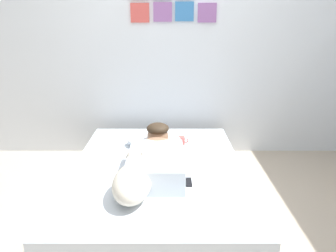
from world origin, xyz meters
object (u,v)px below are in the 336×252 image
at_px(bed, 156,185).
at_px(cell_phone, 186,182).
at_px(dog, 132,181).
at_px(coffee_cup, 179,141).
at_px(pillow, 153,140).
at_px(person_lying, 155,156).

height_order(bed, cell_phone, cell_phone).
bearing_deg(dog, coffee_cup, 69.67).
bearing_deg(pillow, cell_phone, -70.32).
height_order(pillow, cell_phone, pillow).
relative_size(bed, person_lying, 2.20).
distance_m(pillow, coffee_cup, 0.25).
distance_m(pillow, person_lying, 0.52).
height_order(person_lying, cell_phone, person_lying).
relative_size(pillow, person_lying, 0.57).
xyz_separation_m(dog, coffee_cup, (0.36, 0.96, -0.07)).
bearing_deg(bed, dog, -108.36).
bearing_deg(cell_phone, dog, -155.75).
bearing_deg(pillow, dog, -96.66).
bearing_deg(dog, cell_phone, 24.25).
distance_m(dog, cell_phone, 0.43).
bearing_deg(coffee_cup, dog, -110.33).
distance_m(bed, pillow, 0.53).
relative_size(person_lying, cell_phone, 6.57).
relative_size(dog, coffee_cup, 4.60).
relative_size(coffee_cup, cell_phone, 0.89).
relative_size(dog, cell_phone, 4.11).
height_order(bed, person_lying, person_lying).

